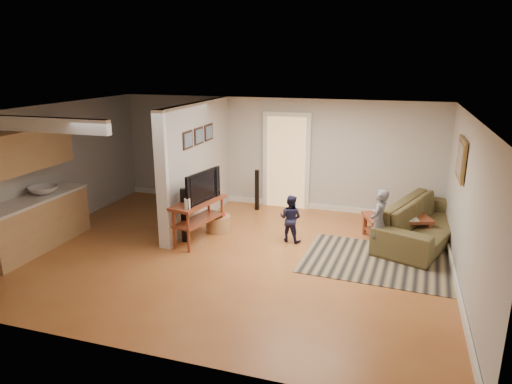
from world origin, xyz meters
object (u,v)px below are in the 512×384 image
(sofa, at_px, (422,241))
(toddler, at_px, (290,241))
(coffee_table, at_px, (397,221))
(tv_console, at_px, (199,205))
(speaker_right, at_px, (257,190))
(speaker_left, at_px, (184,215))
(child, at_px, (376,254))
(toy_basket, at_px, (218,222))

(sofa, relative_size, toddler, 2.88)
(coffee_table, height_order, tv_console, tv_console)
(speaker_right, bearing_deg, toddler, -60.96)
(coffee_table, xyz_separation_m, speaker_left, (-3.81, -1.34, 0.16))
(coffee_table, relative_size, speaker_left, 1.30)
(sofa, height_order, toddler, toddler)
(child, bearing_deg, speaker_right, -106.18)
(toy_basket, bearing_deg, speaker_right, 77.93)
(toddler, bearing_deg, tv_console, 27.91)
(speaker_left, bearing_deg, tv_console, 5.54)
(speaker_right, bearing_deg, sofa, -20.17)
(speaker_left, height_order, child, speaker_left)
(toy_basket, bearing_deg, toddler, -2.92)
(coffee_table, xyz_separation_m, toddler, (-1.92, -0.72, -0.36))
(child, bearing_deg, coffee_table, 176.12)
(speaker_left, distance_m, toddler, 2.06)
(speaker_right, height_order, toddler, speaker_right)
(coffee_table, distance_m, child, 0.99)
(coffee_table, height_order, speaker_left, speaker_left)
(child, bearing_deg, toddler, -78.71)
(coffee_table, xyz_separation_m, tv_console, (-3.55, -1.23, 0.36))
(tv_console, xyz_separation_m, toddler, (1.63, 0.51, -0.72))
(sofa, bearing_deg, toy_basket, 120.69)
(sofa, distance_m, toddler, 2.52)
(toy_basket, distance_m, child, 3.11)
(sofa, distance_m, toy_basket, 3.96)
(coffee_table, xyz_separation_m, speaker_right, (-3.08, 0.90, 0.10))
(toddler, bearing_deg, speaker_left, 28.56)
(coffee_table, bearing_deg, tv_console, -160.86)
(coffee_table, distance_m, speaker_left, 4.04)
(tv_console, bearing_deg, child, 18.08)
(tv_console, height_order, toy_basket, tv_console)
(coffee_table, height_order, toy_basket, coffee_table)
(tv_console, bearing_deg, coffee_table, 30.71)
(sofa, xyz_separation_m, toddler, (-2.41, -0.76, 0.00))
(speaker_right, bearing_deg, tv_console, -108.96)
(child, bearing_deg, tv_console, -67.11)
(speaker_left, height_order, toy_basket, speaker_left)
(sofa, relative_size, toy_basket, 5.28)
(child, xyz_separation_m, toddler, (-1.60, 0.14, 0.00))
(coffee_table, bearing_deg, speaker_right, 163.71)
(tv_console, distance_m, child, 3.33)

